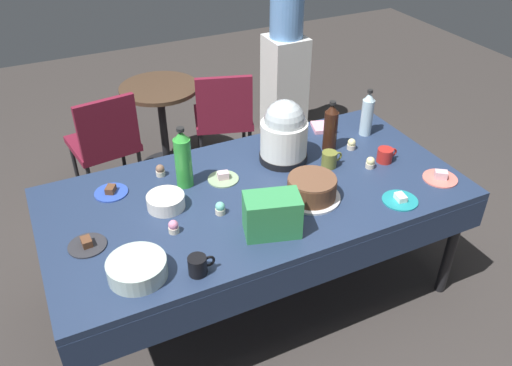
% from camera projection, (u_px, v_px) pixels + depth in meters
% --- Properties ---
extents(ground, '(9.00, 9.00, 0.00)m').
position_uv_depth(ground, '(256.00, 291.00, 3.17)').
color(ground, '#383330').
extents(potluck_table, '(2.20, 1.10, 0.75)m').
position_uv_depth(potluck_table, '(256.00, 200.00, 2.78)').
color(potluck_table, navy).
rests_on(potluck_table, ground).
extents(frosted_layer_cake, '(0.30, 0.30, 0.12)m').
position_uv_depth(frosted_layer_cake, '(312.00, 188.00, 2.66)').
color(frosted_layer_cake, silver).
rests_on(frosted_layer_cake, potluck_table).
extents(slow_cooker, '(0.28, 0.28, 0.37)m').
position_uv_depth(slow_cooker, '(284.00, 133.00, 2.90)').
color(slow_cooker, black).
rests_on(slow_cooker, potluck_table).
extents(glass_salad_bowl, '(0.26, 0.26, 0.08)m').
position_uv_depth(glass_salad_bowl, '(137.00, 269.00, 2.20)').
color(glass_salad_bowl, '#B2C6BC').
rests_on(glass_salad_bowl, potluck_table).
extents(ceramic_snack_bowl, '(0.19, 0.19, 0.07)m').
position_uv_depth(ceramic_snack_bowl, '(166.00, 201.00, 2.61)').
color(ceramic_snack_bowl, silver).
rests_on(ceramic_snack_bowl, potluck_table).
extents(dessert_plate_teal, '(0.18, 0.18, 0.04)m').
position_uv_depth(dessert_plate_teal, '(400.00, 200.00, 2.66)').
color(dessert_plate_teal, teal).
rests_on(dessert_plate_teal, potluck_table).
extents(dessert_plate_coral, '(0.19, 0.19, 0.05)m').
position_uv_depth(dessert_plate_coral, '(440.00, 177.00, 2.83)').
color(dessert_plate_coral, '#E07266').
rests_on(dessert_plate_coral, potluck_table).
extents(dessert_plate_sage, '(0.17, 0.17, 0.05)m').
position_uv_depth(dessert_plate_sage, '(223.00, 178.00, 2.83)').
color(dessert_plate_sage, '#8CA87F').
rests_on(dessert_plate_sage, potluck_table).
extents(dessert_plate_charcoal, '(0.18, 0.18, 0.04)m').
position_uv_depth(dessert_plate_charcoal, '(87.00, 244.00, 2.38)').
color(dessert_plate_charcoal, '#2D2D33').
rests_on(dessert_plate_charcoal, potluck_table).
extents(dessert_plate_cobalt, '(0.17, 0.17, 0.04)m').
position_uv_depth(dessert_plate_cobalt, '(111.00, 192.00, 2.72)').
color(dessert_plate_cobalt, '#2D4CB2').
rests_on(dessert_plate_cobalt, potluck_table).
extents(cupcake_berry, '(0.05, 0.05, 0.07)m').
position_uv_depth(cupcake_berry, '(174.00, 227.00, 2.45)').
color(cupcake_berry, beige).
rests_on(cupcake_berry, potluck_table).
extents(cupcake_mint, '(0.05, 0.05, 0.07)m').
position_uv_depth(cupcake_mint, '(279.00, 132.00, 3.21)').
color(cupcake_mint, beige).
rests_on(cupcake_mint, potluck_table).
extents(cupcake_vanilla, '(0.05, 0.05, 0.07)m').
position_uv_depth(cupcake_vanilla, '(370.00, 163.00, 2.91)').
color(cupcake_vanilla, beige).
rests_on(cupcake_vanilla, potluck_table).
extents(cupcake_lemon, '(0.05, 0.05, 0.07)m').
position_uv_depth(cupcake_lemon, '(220.00, 208.00, 2.57)').
color(cupcake_lemon, beige).
rests_on(cupcake_lemon, potluck_table).
extents(cupcake_cocoa, '(0.05, 0.05, 0.07)m').
position_uv_depth(cupcake_cocoa, '(160.00, 171.00, 2.85)').
color(cupcake_cocoa, beige).
rests_on(cupcake_cocoa, potluck_table).
extents(cupcake_rose, '(0.05, 0.05, 0.07)m').
position_uv_depth(cupcake_rose, '(352.00, 144.00, 3.08)').
color(cupcake_rose, beige).
rests_on(cupcake_rose, potluck_table).
extents(soda_bottle_cola, '(0.08, 0.08, 0.31)m').
position_uv_depth(soda_bottle_cola, '(331.00, 127.00, 3.02)').
color(soda_bottle_cola, '#33190F').
rests_on(soda_bottle_cola, potluck_table).
extents(soda_bottle_water, '(0.07, 0.07, 0.30)m').
position_uv_depth(soda_bottle_water, '(367.00, 114.00, 3.18)').
color(soda_bottle_water, silver).
rests_on(soda_bottle_water, potluck_table).
extents(soda_bottle_lime_soda, '(0.09, 0.09, 0.34)m').
position_uv_depth(soda_bottle_lime_soda, '(183.00, 159.00, 2.70)').
color(soda_bottle_lime_soda, green).
rests_on(soda_bottle_lime_soda, potluck_table).
extents(coffee_mug_red, '(0.13, 0.09, 0.08)m').
position_uv_depth(coffee_mug_red, '(385.00, 155.00, 2.96)').
color(coffee_mug_red, '#B2231E').
rests_on(coffee_mug_red, potluck_table).
extents(coffee_mug_black, '(0.12, 0.08, 0.09)m').
position_uv_depth(coffee_mug_black, '(198.00, 265.00, 2.21)').
color(coffee_mug_black, black).
rests_on(coffee_mug_black, potluck_table).
extents(coffee_mug_olive, '(0.13, 0.09, 0.09)m').
position_uv_depth(coffee_mug_olive, '(330.00, 159.00, 2.92)').
color(coffee_mug_olive, olive).
rests_on(coffee_mug_olive, potluck_table).
extents(soda_carton, '(0.29, 0.23, 0.20)m').
position_uv_depth(soda_carton, '(272.00, 215.00, 2.41)').
color(soda_carton, '#338C4C').
rests_on(soda_carton, potluck_table).
extents(paper_napkin_stack, '(0.18, 0.18, 0.02)m').
position_uv_depth(paper_napkin_stack, '(324.00, 127.00, 3.30)').
color(paper_napkin_stack, pink).
rests_on(paper_napkin_stack, potluck_table).
extents(maroon_chair_left, '(0.50, 0.50, 0.85)m').
position_uv_depth(maroon_chair_left, '(105.00, 140.00, 3.71)').
color(maroon_chair_left, maroon).
rests_on(maroon_chair_left, ground).
extents(maroon_chair_right, '(0.55, 0.55, 0.85)m').
position_uv_depth(maroon_chair_right, '(224.00, 114.00, 4.04)').
color(maroon_chair_right, maroon).
rests_on(maroon_chair_right, ground).
extents(round_cafe_table, '(0.60, 0.60, 0.72)m').
position_uv_depth(round_cafe_table, '(162.00, 113.00, 4.05)').
color(round_cafe_table, '#473323').
rests_on(round_cafe_table, ground).
extents(water_cooler, '(0.32, 0.32, 1.24)m').
position_uv_depth(water_cooler, '(285.00, 72.00, 4.48)').
color(water_cooler, silver).
rests_on(water_cooler, ground).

